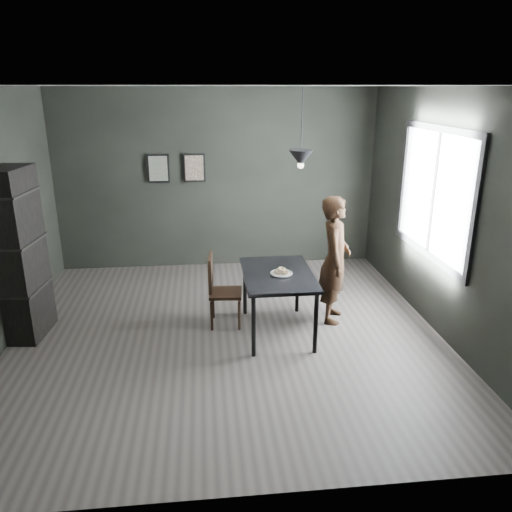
{
  "coord_description": "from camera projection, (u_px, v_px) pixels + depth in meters",
  "views": [
    {
      "loc": [
        -0.23,
        -5.33,
        2.79
      ],
      "look_at": [
        0.35,
        0.05,
        0.95
      ],
      "focal_mm": 35.0,
      "sensor_mm": 36.0,
      "label": 1
    }
  ],
  "objects": [
    {
      "name": "white_plate",
      "position": [
        281.0,
        274.0,
        5.71
      ],
      "size": [
        0.23,
        0.23,
        0.01
      ],
      "primitive_type": "cylinder",
      "color": "white",
      "rests_on": "cafe_table"
    },
    {
      "name": "framed_print_left",
      "position": [
        158.0,
        168.0,
        7.65
      ],
      "size": [
        0.34,
        0.04,
        0.44
      ],
      "color": "black",
      "rests_on": "ground"
    },
    {
      "name": "window_assembly",
      "position": [
        434.0,
        193.0,
        5.86
      ],
      "size": [
        0.04,
        1.96,
        1.56
      ],
      "color": "white",
      "rests_on": "ground"
    },
    {
      "name": "framed_print_right",
      "position": [
        194.0,
        168.0,
        7.71
      ],
      "size": [
        0.34,
        0.04,
        0.44
      ],
      "color": "black",
      "rests_on": "ground"
    },
    {
      "name": "ground",
      "position": [
        227.0,
        334.0,
        5.94
      ],
      "size": [
        5.0,
        5.0,
        0.0
      ],
      "primitive_type": "plane",
      "color": "#393431",
      "rests_on": "ground"
    },
    {
      "name": "shelf_unit",
      "position": [
        19.0,
        255.0,
        5.63
      ],
      "size": [
        0.45,
        0.7,
        1.98
      ],
      "primitive_type": "cube",
      "rotation": [
        0.0,
        0.0,
        -0.11
      ],
      "color": "black",
      "rests_on": "ground"
    },
    {
      "name": "wood_chair",
      "position": [
        219.0,
        286.0,
        6.03
      ],
      "size": [
        0.41,
        0.41,
        0.89
      ],
      "rotation": [
        0.0,
        0.0,
        -0.08
      ],
      "color": "black",
      "rests_on": "ground"
    },
    {
      "name": "cafe_table",
      "position": [
        278.0,
        279.0,
        5.78
      ],
      "size": [
        0.8,
        1.2,
        0.75
      ],
      "color": "black",
      "rests_on": "ground"
    },
    {
      "name": "back_wall",
      "position": [
        217.0,
        180.0,
        7.84
      ],
      "size": [
        5.0,
        0.1,
        2.8
      ],
      "primitive_type": "cube",
      "color": "black",
      "rests_on": "ground"
    },
    {
      "name": "woman",
      "position": [
        335.0,
        260.0,
        6.08
      ],
      "size": [
        0.53,
        0.66,
        1.58
      ],
      "primitive_type": "imported",
      "rotation": [
        0.0,
        0.0,
        1.28
      ],
      "color": "black",
      "rests_on": "ground"
    },
    {
      "name": "donut_pile",
      "position": [
        281.0,
        271.0,
        5.7
      ],
      "size": [
        0.17,
        0.13,
        0.07
      ],
      "rotation": [
        0.0,
        0.0,
        -0.35
      ],
      "color": "beige",
      "rests_on": "white_plate"
    },
    {
      "name": "pendant_lamp",
      "position": [
        301.0,
        158.0,
        5.46
      ],
      "size": [
        0.28,
        0.28,
        0.86
      ],
      "color": "black",
      "rests_on": "ground"
    },
    {
      "name": "ceiling",
      "position": [
        222.0,
        86.0,
        5.04
      ],
      "size": [
        5.0,
        5.0,
        0.02
      ],
      "color": "silver",
      "rests_on": "ground"
    }
  ]
}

